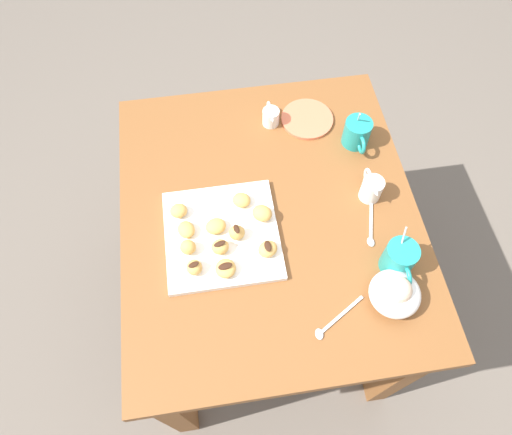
{
  "coord_description": "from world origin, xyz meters",
  "views": [
    {
      "loc": [
        0.63,
        -0.13,
        1.88
      ],
      "look_at": [
        0.02,
        -0.04,
        0.78
      ],
      "focal_mm": 32.24,
      "sensor_mm": 36.0,
      "label": 1
    }
  ],
  "objects_px": {
    "beignet_0": "(220,247)",
    "beignet_6": "(226,268)",
    "ice_cream_bowl": "(395,293)",
    "beignet_4": "(242,200)",
    "beignet_2": "(188,247)",
    "beignet_8": "(216,226)",
    "beignet_9": "(262,213)",
    "beignet_5": "(237,233)",
    "pastry_plate_square": "(222,235)",
    "chocolate_sauce_pitcher": "(271,116)",
    "dining_table": "(269,235)",
    "coffee_mug_teal_left": "(357,132)",
    "saucer_coral_left": "(307,119)",
    "beignet_10": "(268,249)",
    "cream_pitcher_white": "(371,188)",
    "coffee_mug_teal_right": "(400,258)",
    "beignet_1": "(194,267)",
    "beignet_7": "(179,211)",
    "beignet_3": "(186,230)"
  },
  "relations": [
    {
      "from": "ice_cream_bowl",
      "to": "saucer_coral_left",
      "type": "bearing_deg",
      "value": -171.37
    },
    {
      "from": "beignet_1",
      "to": "chocolate_sauce_pitcher",
      "type": "bearing_deg",
      "value": 149.5
    },
    {
      "from": "cream_pitcher_white",
      "to": "ice_cream_bowl",
      "type": "xyz_separation_m",
      "value": [
        0.31,
        -0.03,
        0.0
      ]
    },
    {
      "from": "beignet_9",
      "to": "cream_pitcher_white",
      "type": "bearing_deg",
      "value": 95.73
    },
    {
      "from": "coffee_mug_teal_left",
      "to": "beignet_0",
      "type": "distance_m",
      "value": 0.54
    },
    {
      "from": "chocolate_sauce_pitcher",
      "to": "beignet_1",
      "type": "bearing_deg",
      "value": -30.5
    },
    {
      "from": "saucer_coral_left",
      "to": "beignet_7",
      "type": "xyz_separation_m",
      "value": [
        0.29,
        -0.42,
        0.03
      ]
    },
    {
      "from": "chocolate_sauce_pitcher",
      "to": "beignet_0",
      "type": "relative_size",
      "value": 1.98
    },
    {
      "from": "beignet_0",
      "to": "beignet_10",
      "type": "bearing_deg",
      "value": 79.19
    },
    {
      "from": "beignet_4",
      "to": "beignet_10",
      "type": "bearing_deg",
      "value": 16.73
    },
    {
      "from": "dining_table",
      "to": "cream_pitcher_white",
      "type": "relative_size",
      "value": 9.21
    },
    {
      "from": "beignet_2",
      "to": "beignet_6",
      "type": "bearing_deg",
      "value": 51.28
    },
    {
      "from": "ice_cream_bowl",
      "to": "beignet_7",
      "type": "xyz_separation_m",
      "value": [
        -0.32,
        -0.51,
        -0.01
      ]
    },
    {
      "from": "chocolate_sauce_pitcher",
      "to": "beignet_5",
      "type": "distance_m",
      "value": 0.42
    },
    {
      "from": "ice_cream_bowl",
      "to": "beignet_5",
      "type": "xyz_separation_m",
      "value": [
        -0.23,
        -0.37,
        -0.01
      ]
    },
    {
      "from": "pastry_plate_square",
      "to": "ice_cream_bowl",
      "type": "bearing_deg",
      "value": 59.35
    },
    {
      "from": "chocolate_sauce_pitcher",
      "to": "beignet_10",
      "type": "distance_m",
      "value": 0.45
    },
    {
      "from": "coffee_mug_teal_left",
      "to": "beignet_5",
      "type": "bearing_deg",
      "value": -55.47
    },
    {
      "from": "beignet_4",
      "to": "ice_cream_bowl",
      "type": "bearing_deg",
      "value": 45.93
    },
    {
      "from": "beignet_0",
      "to": "beignet_6",
      "type": "distance_m",
      "value": 0.06
    },
    {
      "from": "dining_table",
      "to": "coffee_mug_teal_left",
      "type": "relative_size",
      "value": 7.43
    },
    {
      "from": "beignet_0",
      "to": "beignet_1",
      "type": "distance_m",
      "value": 0.09
    },
    {
      "from": "coffee_mug_teal_left",
      "to": "beignet_2",
      "type": "height_order",
      "value": "coffee_mug_teal_left"
    },
    {
      "from": "beignet_6",
      "to": "chocolate_sauce_pitcher",
      "type": "bearing_deg",
      "value": 157.73
    },
    {
      "from": "dining_table",
      "to": "cream_pitcher_white",
      "type": "xyz_separation_m",
      "value": [
        -0.01,
        0.29,
        0.18
      ]
    },
    {
      "from": "ice_cream_bowl",
      "to": "beignet_4",
      "type": "bearing_deg",
      "value": -134.07
    },
    {
      "from": "pastry_plate_square",
      "to": "saucer_coral_left",
      "type": "height_order",
      "value": "pastry_plate_square"
    },
    {
      "from": "beignet_9",
      "to": "pastry_plate_square",
      "type": "bearing_deg",
      "value": -72.74
    },
    {
      "from": "saucer_coral_left",
      "to": "beignet_6",
      "type": "xyz_separation_m",
      "value": [
        0.48,
        -0.31,
        0.03
      ]
    },
    {
      "from": "coffee_mug_teal_right",
      "to": "beignet_3",
      "type": "bearing_deg",
      "value": -108.21
    },
    {
      "from": "beignet_1",
      "to": "beignet_7",
      "type": "distance_m",
      "value": 0.18
    },
    {
      "from": "cream_pitcher_white",
      "to": "beignet_7",
      "type": "xyz_separation_m",
      "value": [
        -0.01,
        -0.54,
        -0.01
      ]
    },
    {
      "from": "chocolate_sauce_pitcher",
      "to": "beignet_0",
      "type": "xyz_separation_m",
      "value": [
        0.42,
        -0.21,
        0.0
      ]
    },
    {
      "from": "ice_cream_bowl",
      "to": "beignet_0",
      "type": "bearing_deg",
      "value": -114.98
    },
    {
      "from": "pastry_plate_square",
      "to": "beignet_3",
      "type": "height_order",
      "value": "beignet_3"
    },
    {
      "from": "ice_cream_bowl",
      "to": "beignet_8",
      "type": "bearing_deg",
      "value": -121.56
    },
    {
      "from": "coffee_mug_teal_right",
      "to": "coffee_mug_teal_left",
      "type": "bearing_deg",
      "value": -180.0
    },
    {
      "from": "saucer_coral_left",
      "to": "beignet_6",
      "type": "distance_m",
      "value": 0.57
    },
    {
      "from": "beignet_9",
      "to": "beignet_5",
      "type": "bearing_deg",
      "value": -56.9
    },
    {
      "from": "ice_cream_bowl",
      "to": "beignet_5",
      "type": "relative_size",
      "value": 3.01
    },
    {
      "from": "beignet_2",
      "to": "beignet_8",
      "type": "bearing_deg",
      "value": 124.02
    },
    {
      "from": "beignet_6",
      "to": "beignet_7",
      "type": "relative_size",
      "value": 1.15
    },
    {
      "from": "dining_table",
      "to": "beignet_0",
      "type": "bearing_deg",
      "value": -55.56
    },
    {
      "from": "beignet_5",
      "to": "beignet_6",
      "type": "relative_size",
      "value": 0.79
    },
    {
      "from": "beignet_0",
      "to": "beignet_8",
      "type": "relative_size",
      "value": 0.84
    },
    {
      "from": "beignet_5",
      "to": "coffee_mug_teal_right",
      "type": "bearing_deg",
      "value": 70.28
    },
    {
      "from": "beignet_4",
      "to": "coffee_mug_teal_right",
      "type": "bearing_deg",
      "value": 56.76
    },
    {
      "from": "beignet_6",
      "to": "beignet_9",
      "type": "distance_m",
      "value": 0.19
    },
    {
      "from": "pastry_plate_square",
      "to": "saucer_coral_left",
      "type": "xyz_separation_m",
      "value": [
        -0.37,
        0.31,
        -0.0
      ]
    },
    {
      "from": "ice_cream_bowl",
      "to": "beignet_1",
      "type": "bearing_deg",
      "value": -106.69
    }
  ]
}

